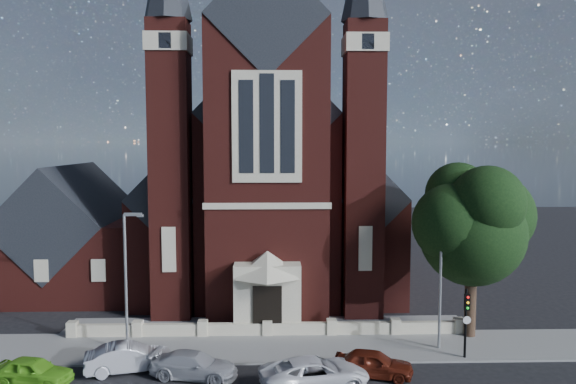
# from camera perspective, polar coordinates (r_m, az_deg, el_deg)

# --- Properties ---
(ground) EXTENTS (120.00, 120.00, 0.00)m
(ground) POSITION_cam_1_polar(r_m,az_deg,el_deg) (44.13, -2.00, -10.75)
(ground) COLOR black
(ground) RESTS_ON ground
(pavement_strip) EXTENTS (60.00, 5.00, 0.12)m
(pavement_strip) POSITION_cam_1_polar(r_m,az_deg,el_deg) (34.15, -2.14, -15.57)
(pavement_strip) COLOR gray
(pavement_strip) RESTS_ON ground
(forecourt_paving) EXTENTS (26.00, 3.00, 0.14)m
(forecourt_paving) POSITION_cam_1_polar(r_m,az_deg,el_deg) (37.91, -2.07, -13.43)
(forecourt_paving) COLOR gray
(forecourt_paving) RESTS_ON ground
(forecourt_wall) EXTENTS (24.00, 0.40, 0.90)m
(forecourt_wall) POSITION_cam_1_polar(r_m,az_deg,el_deg) (36.02, -2.10, -14.45)
(forecourt_wall) COLOR #B6AE91
(forecourt_wall) RESTS_ON ground
(church) EXTENTS (20.01, 34.90, 29.20)m
(church) POSITION_cam_1_polar(r_m,az_deg,el_deg) (50.54, -1.96, 0.71)
(church) COLOR #501A15
(church) RESTS_ON ground
(parish_hall) EXTENTS (12.00, 12.20, 10.24)m
(parish_hall) POSITION_cam_1_polar(r_m,az_deg,el_deg) (48.97, -21.12, -4.70)
(parish_hall) COLOR #501A15
(parish_hall) RESTS_ON ground
(street_tree) EXTENTS (6.40, 6.60, 10.70)m
(street_tree) POSITION_cam_1_polar(r_m,az_deg,el_deg) (35.71, 18.54, -3.36)
(street_tree) COLOR black
(street_tree) RESTS_ON ground
(street_lamp_left) EXTENTS (1.16, 0.22, 8.09)m
(street_lamp_left) POSITION_cam_1_polar(r_m,az_deg,el_deg) (33.36, -16.02, -8.01)
(street_lamp_left) COLOR gray
(street_lamp_left) RESTS_ON ground
(street_lamp_right) EXTENTS (1.16, 0.22, 8.09)m
(street_lamp_right) POSITION_cam_1_polar(r_m,az_deg,el_deg) (33.75, 15.39, -7.84)
(street_lamp_right) COLOR gray
(street_lamp_right) RESTS_ON ground
(traffic_signal) EXTENTS (0.28, 0.42, 4.00)m
(traffic_signal) POSITION_cam_1_polar(r_m,az_deg,el_deg) (33.09, 17.66, -11.77)
(traffic_signal) COLOR black
(traffic_signal) RESTS_ON ground
(car_lime_van) EXTENTS (4.21, 2.41, 1.35)m
(car_lime_van) POSITION_cam_1_polar(r_m,az_deg,el_deg) (31.95, -24.48, -16.23)
(car_lime_van) COLOR #6AC226
(car_lime_van) RESTS_ON ground
(car_silver_a) EXTENTS (4.75, 2.71, 1.48)m
(car_silver_a) POSITION_cam_1_polar(r_m,az_deg,el_deg) (31.87, -15.85, -15.88)
(car_silver_a) COLOR #B0B2B8
(car_silver_a) RESTS_ON ground
(car_silver_b) EXTENTS (4.80, 2.74, 1.31)m
(car_silver_b) POSITION_cam_1_polar(r_m,az_deg,el_deg) (30.43, -9.52, -16.97)
(car_silver_b) COLOR #A5A6AD
(car_silver_b) RESTS_ON ground
(car_white_suv) EXTENTS (5.84, 3.69, 1.50)m
(car_white_suv) POSITION_cam_1_polar(r_m,az_deg,el_deg) (28.91, 2.72, -17.92)
(car_white_suv) COLOR white
(car_white_suv) RESTS_ON ground
(car_dark_red) EXTENTS (4.32, 2.60, 1.37)m
(car_dark_red) POSITION_cam_1_polar(r_m,az_deg,el_deg) (30.50, 8.67, -16.83)
(car_dark_red) COLOR #561B0E
(car_dark_red) RESTS_ON ground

